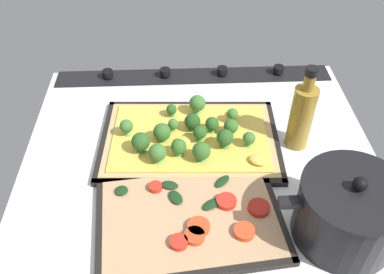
{
  "coord_description": "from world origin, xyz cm",
  "views": [
    {
      "loc": [
        4.63,
        60.7,
        64.07
      ],
      "look_at": [
        1.85,
        -1.64,
        6.76
      ],
      "focal_mm": 39.14,
      "sensor_mm": 36.0,
      "label": 1
    }
  ],
  "objects_px": {
    "cooking_pot": "(349,212)",
    "oil_bottle": "(302,115)",
    "baking_tray_back": "(190,220)",
    "baking_tray_front": "(190,141)",
    "veggie_pizza_back": "(193,218)",
    "broccoli_pizza": "(189,137)"
  },
  "relations": [
    {
      "from": "cooking_pot",
      "to": "oil_bottle",
      "type": "relative_size",
      "value": 1.27
    },
    {
      "from": "baking_tray_back",
      "to": "cooking_pot",
      "type": "bearing_deg",
      "value": 172.25
    },
    {
      "from": "baking_tray_front",
      "to": "veggie_pizza_back",
      "type": "relative_size",
      "value": 1.2
    },
    {
      "from": "baking_tray_back",
      "to": "oil_bottle",
      "type": "xyz_separation_m",
      "value": [
        -0.24,
        -0.2,
        0.08
      ]
    },
    {
      "from": "baking_tray_front",
      "to": "oil_bottle",
      "type": "bearing_deg",
      "value": 176.64
    },
    {
      "from": "veggie_pizza_back",
      "to": "oil_bottle",
      "type": "xyz_separation_m",
      "value": [
        -0.24,
        -0.2,
        0.07
      ]
    },
    {
      "from": "broccoli_pizza",
      "to": "cooking_pot",
      "type": "relative_size",
      "value": 1.51
    },
    {
      "from": "baking_tray_front",
      "to": "cooking_pot",
      "type": "relative_size",
      "value": 1.61
    },
    {
      "from": "baking_tray_back",
      "to": "veggie_pizza_back",
      "type": "bearing_deg",
      "value": 178.54
    },
    {
      "from": "veggie_pizza_back",
      "to": "cooking_pot",
      "type": "bearing_deg",
      "value": 172.13
    },
    {
      "from": "baking_tray_back",
      "to": "oil_bottle",
      "type": "bearing_deg",
      "value": -140.66
    },
    {
      "from": "veggie_pizza_back",
      "to": "oil_bottle",
      "type": "bearing_deg",
      "value": -140.0
    },
    {
      "from": "baking_tray_back",
      "to": "cooking_pot",
      "type": "relative_size",
      "value": 1.45
    },
    {
      "from": "baking_tray_front",
      "to": "oil_bottle",
      "type": "relative_size",
      "value": 2.04
    },
    {
      "from": "broccoli_pizza",
      "to": "veggie_pizza_back",
      "type": "xyz_separation_m",
      "value": [
        0.0,
        0.21,
        -0.01
      ]
    },
    {
      "from": "baking_tray_front",
      "to": "veggie_pizza_back",
      "type": "bearing_deg",
      "value": 88.98
    },
    {
      "from": "broccoli_pizza",
      "to": "oil_bottle",
      "type": "distance_m",
      "value": 0.24
    },
    {
      "from": "broccoli_pizza",
      "to": "oil_bottle",
      "type": "bearing_deg",
      "value": 177.97
    },
    {
      "from": "oil_bottle",
      "to": "cooking_pot",
      "type": "bearing_deg",
      "value": 96.75
    },
    {
      "from": "cooking_pot",
      "to": "baking_tray_front",
      "type": "bearing_deg",
      "value": -43.67
    },
    {
      "from": "baking_tray_front",
      "to": "broccoli_pizza",
      "type": "relative_size",
      "value": 1.07
    },
    {
      "from": "baking_tray_back",
      "to": "cooking_pot",
      "type": "xyz_separation_m",
      "value": [
        -0.27,
        0.04,
        0.06
      ]
    }
  ]
}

